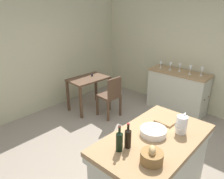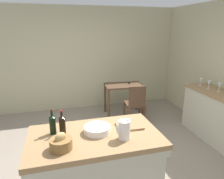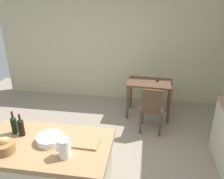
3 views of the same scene
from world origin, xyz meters
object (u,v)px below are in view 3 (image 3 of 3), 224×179
Objects in this scene: wash_bowl at (50,139)px; bread_basket at (4,147)px; writing_desk at (150,88)px; wooden_chair at (152,108)px; wine_bottle_amber at (14,125)px; island_table at (50,172)px; cutting_board at (85,142)px; wine_bottle_dark at (21,127)px; pitcher at (64,148)px.

wash_bowl is 1.37× the size of bread_basket.
writing_desk is 2.68m from wash_bowl.
wooden_chair is 3.12× the size of wine_bottle_amber.
island_table is 2.20m from wooden_chair.
wine_bottle_dark is (-0.79, 0.04, 0.11)m from cutting_board.
wine_bottle_amber reaches higher than wash_bowl.
wine_bottle_amber is at bearing 175.58° from cutting_board.
wash_bowl is (-1.19, -1.78, 0.44)m from wooden_chair.
island_table is 1.60× the size of writing_desk.
wooden_chair is 1.96m from cutting_board.
wash_bowl is 1.06× the size of wine_bottle_dark.
island_table is 0.63m from cutting_board.
bread_basket is at bearing -149.54° from wash_bowl.
bread_basket reaches higher than island_table.
writing_desk is 2.85m from wine_bottle_amber.
bread_basket is (-0.67, -0.03, -0.04)m from pitcher.
pitcher reaches higher than wash_bowl.
bread_basket reaches higher than writing_desk.
cutting_board is at bearing -106.92° from writing_desk.
island_table is at bearing -169.94° from cutting_board.
wash_bowl is 0.40m from wine_bottle_dark.
island_table is at bearing -19.13° from wine_bottle_dark.
cutting_board is (0.41, 0.03, -0.03)m from wash_bowl.
wine_bottle_dark is at bearing 168.94° from wash_bowl.
wine_bottle_dark is at bearing 155.36° from pitcher.
pitcher is 0.70m from wine_bottle_dark.
bread_basket is (-1.55, -2.66, 0.34)m from writing_desk.
wooden_chair is at bearing 47.33° from wine_bottle_dark.
wine_bottle_amber is at bearing 102.50° from bread_basket.
writing_desk is 3.23× the size of wine_bottle_dark.
wine_bottle_dark is (-0.35, 0.12, 0.54)m from island_table.
island_table is at bearing 27.74° from bread_basket.
wine_bottle_dark is (-0.64, 0.29, 0.01)m from pitcher.
cutting_board is 1.04× the size of wine_bottle_amber.
wooden_chair is at bearing 51.65° from bread_basket.
cutting_board reaches higher than island_table.
wine_bottle_amber reaches higher than island_table.
cutting_board is at bearing -114.02° from wooden_chair.
wash_bowl is at bearing -11.06° from wine_bottle_dark.
wash_bowl reaches higher than cutting_board.
cutting_board reaches higher than writing_desk.
cutting_board is (0.15, 0.25, -0.10)m from pitcher.
wine_bottle_amber is at bearing -125.10° from writing_desk.
wine_bottle_dark reaches higher than wash_bowl.
writing_desk is at bearing 71.56° from pitcher.
island_table is at bearing 149.39° from pitcher.
wine_bottle_amber reaches higher than bread_basket.
bread_basket is at bearing -95.28° from wine_bottle_dark.
pitcher is 0.84× the size of cutting_board.
bread_basket is 0.73× the size of cutting_board.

